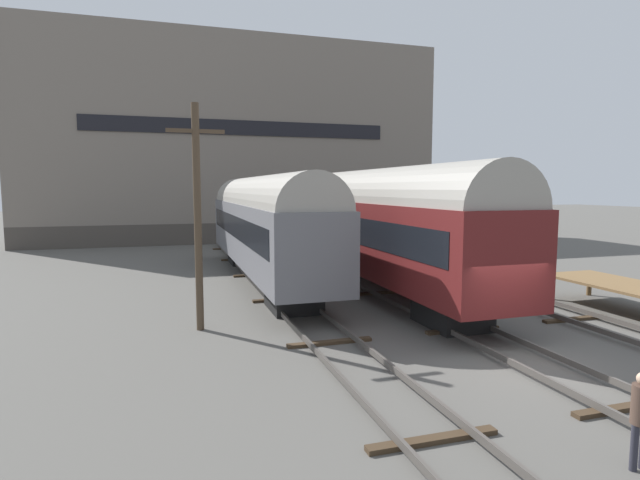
{
  "coord_description": "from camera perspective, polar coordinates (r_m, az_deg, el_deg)",
  "views": [
    {
      "loc": [
        -9.03,
        -10.65,
        4.62
      ],
      "look_at": [
        -2.26,
        11.32,
        2.2
      ],
      "focal_mm": 28.0,
      "sensor_mm": 36.0,
      "label": 1
    }
  ],
  "objects": [
    {
      "name": "warehouse_building",
      "position": [
        47.07,
        -9.82,
        10.79
      ],
      "size": [
        34.95,
        10.32,
        17.22
      ],
      "color": "#46403A",
      "rests_on": "ground"
    },
    {
      "name": "train_car_maroon",
      "position": [
        21.77,
        7.42,
        1.94
      ],
      "size": [
        3.12,
        16.67,
        5.46
      ],
      "color": "black",
      "rests_on": "ground"
    },
    {
      "name": "utility_pole",
      "position": [
        16.39,
        -13.82,
        2.93
      ],
      "size": [
        1.8,
        0.24,
        7.26
      ],
      "color": "#473828",
      "rests_on": "ground"
    },
    {
      "name": "track_left",
      "position": [
        12.4,
        5.63,
        -15.18
      ],
      "size": [
        2.6,
        60.0,
        0.26
      ],
      "color": "#4C4742",
      "rests_on": "ground"
    },
    {
      "name": "ground_plane",
      "position": [
        14.71,
        22.51,
        -12.77
      ],
      "size": [
        200.0,
        200.0,
        0.0
      ],
      "primitive_type": "plane",
      "color": "#56544F"
    },
    {
      "name": "train_car_grey",
      "position": [
        24.65,
        -6.55,
        2.14
      ],
      "size": [
        2.85,
        18.73,
        5.18
      ],
      "color": "black",
      "rests_on": "ground"
    },
    {
      "name": "track_middle",
      "position": [
        14.66,
        22.54,
        -12.24
      ],
      "size": [
        2.6,
        60.0,
        0.26
      ],
      "color": "#4C4742",
      "rests_on": "ground"
    }
  ]
}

